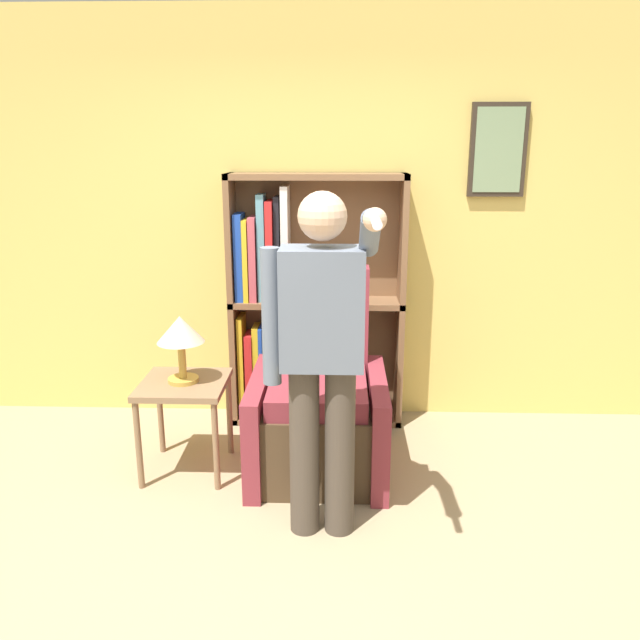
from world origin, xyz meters
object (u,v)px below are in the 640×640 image
(bookcase, at_px, (293,305))
(side_table, at_px, (184,395))
(person_standing, at_px, (322,349))
(armchair, at_px, (319,408))
(table_lamp, at_px, (180,333))

(bookcase, height_order, side_table, bookcase)
(bookcase, relative_size, side_table, 3.04)
(person_standing, distance_m, side_table, 1.14)
(bookcase, bearing_deg, armchair, -73.63)
(person_standing, relative_size, table_lamp, 4.31)
(person_standing, distance_m, table_lamp, 1.03)
(armchair, bearing_deg, bookcase, 106.37)
(bookcase, relative_size, person_standing, 1.01)
(bookcase, height_order, table_lamp, bookcase)
(bookcase, relative_size, table_lamp, 4.35)
(side_table, bearing_deg, bookcase, 52.48)
(bookcase, height_order, person_standing, bookcase)
(person_standing, bearing_deg, side_table, 144.14)
(side_table, height_order, table_lamp, table_lamp)
(table_lamp, bearing_deg, armchair, 6.67)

